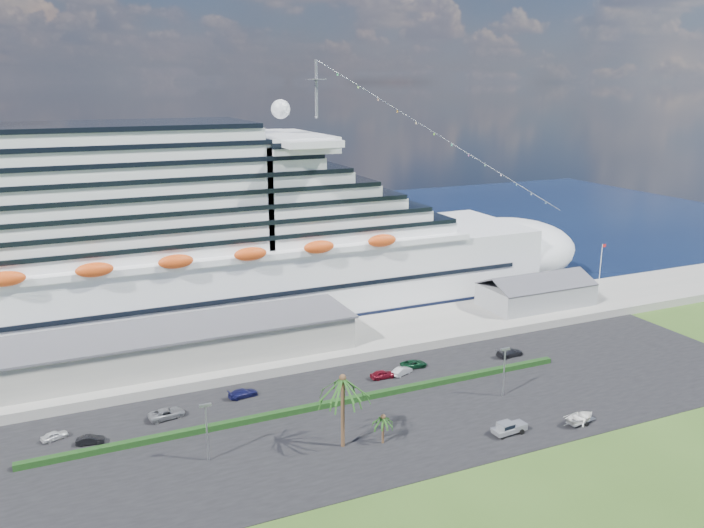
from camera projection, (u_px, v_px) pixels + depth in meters
name	position (u px, v px, depth m)	size (l,w,h in m)	color
ground	(419.00, 445.00, 96.35)	(420.00, 420.00, 0.00)	#2E4918
asphalt_lot	(384.00, 412.00, 106.04)	(140.00, 38.00, 0.12)	black
wharf	(316.00, 344.00, 131.41)	(240.00, 20.00, 1.80)	gray
water	(210.00, 248.00, 211.03)	(420.00, 160.00, 0.02)	black
cruise_ship	(174.00, 248.00, 140.02)	(191.00, 38.00, 54.00)	silver
terminal_building	(183.00, 343.00, 120.48)	(61.00, 15.00, 6.30)	gray
port_shed	(536.00, 293.00, 151.05)	(24.00, 12.31, 7.37)	gray
flagpole	(600.00, 268.00, 157.18)	(1.08, 0.16, 12.00)	silver
hedge	(324.00, 405.00, 107.16)	(88.00, 1.10, 0.90)	black
lamp_post_left	(206.00, 425.00, 90.98)	(1.60, 0.35, 8.27)	gray
lamp_post_right	(504.00, 366.00, 109.94)	(1.60, 0.35, 8.27)	gray
palm_tall	(343.00, 386.00, 93.57)	(8.82, 8.82, 11.13)	#47301E
palm_short	(383.00, 420.00, 95.84)	(3.53, 3.53, 4.56)	#47301E
parked_car_0	(54.00, 435.00, 97.51)	(1.48, 3.68, 1.25)	silver
parked_car_1	(90.00, 440.00, 96.31)	(1.34, 3.85, 1.27)	black
parked_car_2	(167.00, 414.00, 103.70)	(2.50, 5.42, 1.51)	gray
parked_car_3	(243.00, 393.00, 110.67)	(1.95, 4.80, 1.39)	#15174A
parked_car_4	(383.00, 374.00, 117.70)	(1.75, 4.36, 1.48)	maroon
parked_car_5	(402.00, 371.00, 119.17)	(1.46, 4.19, 1.38)	#AFB3B7
parked_car_6	(414.00, 364.00, 122.22)	(2.23, 4.83, 1.34)	#0C331D
parked_car_7	(510.00, 352.00, 127.15)	(2.18, 5.36, 1.55)	black
pickup_truck	(509.00, 427.00, 99.00)	(5.40, 2.28, 1.86)	black
boat_trailer	(581.00, 417.00, 101.81)	(6.15, 4.49, 1.71)	gray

